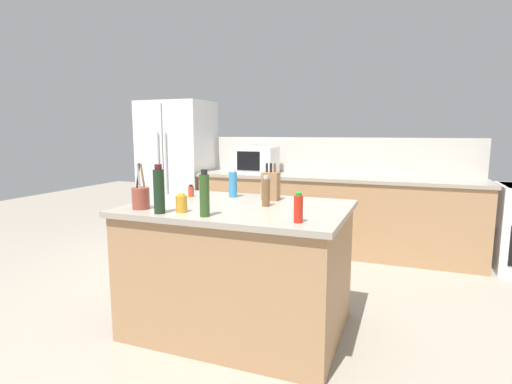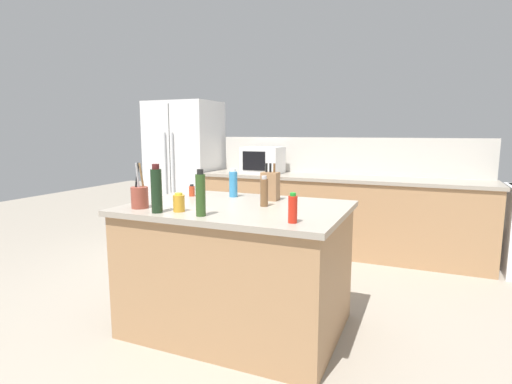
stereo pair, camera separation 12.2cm
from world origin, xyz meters
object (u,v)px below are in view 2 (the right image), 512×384
refrigerator (185,169)px  honey_jar (179,203)px  olive_oil_bottle (201,194)px  hot_sauce_bottle (293,209)px  utensil_crock (140,196)px  wine_bottle (156,190)px  salt_shaker (264,190)px  spice_jar_paprika (192,191)px  pepper_grinder (264,192)px  microwave (263,160)px  dish_soap_bottle (233,184)px  knife_block (270,186)px

refrigerator → honey_jar: size_ratio=14.80×
olive_oil_bottle → hot_sauce_bottle: bearing=4.3°
utensil_crock → olive_oil_bottle: utensil_crock is taller
honey_jar → wine_bottle: bearing=-142.9°
salt_shaker → hot_sauce_bottle: hot_sauce_bottle is taller
salt_shaker → spice_jar_paprika: size_ratio=1.24×
wine_bottle → olive_oil_bottle: wine_bottle is taller
refrigerator → spice_jar_paprika: size_ratio=18.99×
olive_oil_bottle → pepper_grinder: (0.25, 0.47, -0.04)m
refrigerator → microwave: (1.22, -0.05, 0.17)m
microwave → honey_jar: (0.44, -2.56, -0.11)m
microwave → dish_soap_bottle: 1.93m
spice_jar_paprika → knife_block: bearing=6.5°
dish_soap_bottle → olive_oil_bottle: bearing=-79.1°
honey_jar → olive_oil_bottle: bearing=-17.3°
salt_shaker → honey_jar: honey_jar is taller
utensil_crock → hot_sauce_bottle: (1.13, -0.02, 0.00)m
olive_oil_bottle → honey_jar: size_ratio=2.35×
pepper_grinder → hot_sauce_bottle: 0.55m
spice_jar_paprika → honey_jar: (0.27, -0.59, 0.01)m
utensil_crock → olive_oil_bottle: size_ratio=1.07×
refrigerator → pepper_grinder: refrigerator is taller
refrigerator → honey_jar: 3.09m
utensil_crock → dish_soap_bottle: size_ratio=1.37×
utensil_crock → pepper_grinder: 0.88m
dish_soap_bottle → wine_bottle: wine_bottle is taller
utensil_crock → dish_soap_bottle: bearing=60.8°
wine_bottle → honey_jar: wine_bottle is taller
wine_bottle → pepper_grinder: size_ratio=1.46×
salt_shaker → wine_bottle: wine_bottle is taller
wine_bottle → spice_jar_paprika: bearing=103.0°
microwave → utensil_crock: 2.56m
salt_shaker → pepper_grinder: bearing=-67.8°
knife_block → hot_sauce_bottle: size_ratio=1.61×
salt_shaker → utensil_crock: bearing=-128.9°
salt_shaker → honey_jar: size_ratio=0.97×
wine_bottle → olive_oil_bottle: (0.32, 0.02, -0.01)m
wine_bottle → salt_shaker: bearing=64.2°
pepper_grinder → honey_jar: bearing=-138.5°
salt_shaker → hot_sauce_bottle: size_ratio=0.69×
knife_block → honey_jar: size_ratio=2.27×
microwave → honey_jar: size_ratio=3.86×
salt_shaker → honey_jar: 0.83m
knife_block → wine_bottle: wine_bottle is taller
spice_jar_paprika → hot_sauce_bottle: size_ratio=0.55×
wine_bottle → honey_jar: bearing=37.1°
salt_shaker → olive_oil_bottle: bearing=-96.3°
wine_bottle → hot_sauce_bottle: size_ratio=1.80×
refrigerator → olive_oil_bottle: refrigerator is taller
olive_oil_bottle → salt_shaker: bearing=83.7°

